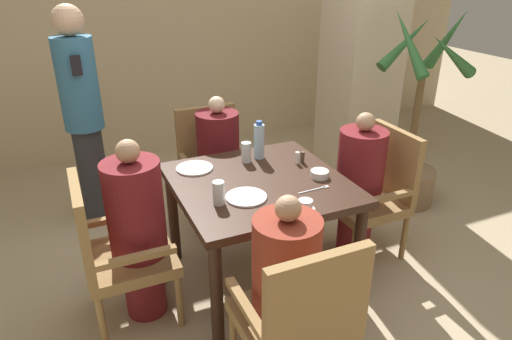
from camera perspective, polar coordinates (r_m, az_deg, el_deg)
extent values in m
plane|color=tan|center=(3.19, 0.38, -13.28)|extent=(16.00, 16.00, 0.00)
cube|color=#C6B289|center=(5.03, -12.55, 17.87)|extent=(8.00, 0.06, 2.80)
cube|color=beige|center=(4.56, 13.32, 16.48)|extent=(0.59, 0.59, 2.70)
cube|color=#331E14|center=(2.80, 0.42, -1.79)|extent=(1.02, 1.02, 0.05)
cylinder|color=#331E14|center=(2.52, -4.94, -15.46)|extent=(0.07, 0.07, 0.69)
cylinder|color=#331E14|center=(2.86, 12.61, -10.39)|extent=(0.07, 0.07, 0.69)
cylinder|color=#331E14|center=(3.23, -10.29, -5.78)|extent=(0.07, 0.07, 0.69)
cylinder|color=#331E14|center=(3.51, 4.10, -2.79)|extent=(0.07, 0.07, 0.69)
cube|color=olive|center=(2.78, -15.39, -10.67)|extent=(0.49, 0.49, 0.07)
cube|color=olive|center=(2.62, -20.92, -6.58)|extent=(0.05, 0.49, 0.49)
cube|color=olive|center=(2.89, -16.50, -5.72)|extent=(0.44, 0.04, 0.04)
cube|color=olive|center=(2.51, -14.89, -10.59)|extent=(0.44, 0.04, 0.04)
cylinder|color=olive|center=(3.10, -11.67, -10.96)|extent=(0.04, 0.04, 0.36)
cylinder|color=olive|center=(2.77, -9.54, -15.83)|extent=(0.04, 0.04, 0.36)
cylinder|color=olive|center=(3.07, -19.65, -12.47)|extent=(0.04, 0.04, 0.36)
cylinder|color=olive|center=(2.73, -18.67, -17.65)|extent=(0.04, 0.04, 0.36)
cylinder|color=maroon|center=(2.89, -13.78, -13.34)|extent=(0.24, 0.24, 0.43)
cylinder|color=maroon|center=(2.62, -14.87, -4.75)|extent=(0.32, 0.32, 0.56)
sphere|color=tan|center=(2.47, -15.75, 2.27)|extent=(0.13, 0.13, 0.13)
cube|color=olive|center=(3.62, -4.91, -0.97)|extent=(0.49, 0.49, 0.07)
cube|color=olive|center=(3.71, -6.23, 4.29)|extent=(0.49, 0.05, 0.49)
cube|color=olive|center=(3.63, -1.65, 1.86)|extent=(0.04, 0.44, 0.04)
cube|color=olive|center=(3.50, -8.47, 0.66)|extent=(0.04, 0.44, 0.04)
cylinder|color=olive|center=(3.61, -0.42, -4.79)|extent=(0.04, 0.04, 0.36)
cylinder|color=olive|center=(3.49, -6.94, -6.18)|extent=(0.04, 0.04, 0.36)
cylinder|color=olive|center=(3.96, -2.91, -1.97)|extent=(0.04, 0.04, 0.36)
cylinder|color=olive|center=(3.85, -8.88, -3.12)|extent=(0.04, 0.04, 0.36)
cylinder|color=#5B1419|center=(3.65, -4.49, -3.88)|extent=(0.24, 0.24, 0.43)
cylinder|color=#5B1419|center=(3.45, -4.75, 3.03)|extent=(0.32, 0.32, 0.52)
sphere|color=beige|center=(3.35, -4.95, 8.13)|extent=(0.12, 0.12, 0.12)
cube|color=olive|center=(3.33, 13.32, -4.05)|extent=(0.49, 0.49, 0.07)
cube|color=olive|center=(3.34, 16.89, 0.95)|extent=(0.05, 0.49, 0.49)
cube|color=olive|center=(3.11, 16.03, -3.34)|extent=(0.44, 0.04, 0.04)
cube|color=olive|center=(3.42, 11.37, -0.14)|extent=(0.44, 0.04, 0.04)
cylinder|color=olive|center=(3.19, 12.09, -9.93)|extent=(0.04, 0.04, 0.36)
cylinder|color=olive|center=(3.48, 8.02, -6.33)|extent=(0.04, 0.04, 0.36)
cylinder|color=olive|center=(3.43, 18.02, -7.98)|extent=(0.04, 0.04, 0.36)
cylinder|color=olive|center=(3.70, 13.73, -4.81)|extent=(0.04, 0.04, 0.36)
cylinder|color=maroon|center=(3.39, 12.21, -6.92)|extent=(0.24, 0.24, 0.43)
cylinder|color=maroon|center=(3.17, 12.97, 0.39)|extent=(0.32, 0.32, 0.52)
sphere|color=tan|center=(3.05, 13.54, 5.88)|extent=(0.12, 0.12, 0.12)
cube|color=olive|center=(2.31, 4.31, -18.28)|extent=(0.49, 0.49, 0.07)
cube|color=olive|center=(1.98, 7.75, -16.37)|extent=(0.49, 0.05, 0.49)
cube|color=olive|center=(2.13, -1.15, -16.97)|extent=(0.04, 0.44, 0.04)
cube|color=olive|center=(2.30, 9.54, -13.70)|extent=(0.04, 0.44, 0.04)
cylinder|color=olive|center=(2.53, -2.87, -20.14)|extent=(0.04, 0.04, 0.36)
cylinder|color=olive|center=(2.67, 6.17, -17.40)|extent=(0.04, 0.04, 0.36)
cylinder|color=maroon|center=(2.47, 3.47, -20.45)|extent=(0.24, 0.24, 0.43)
cylinder|color=maroon|center=(2.17, 3.79, -11.86)|extent=(0.32, 0.32, 0.49)
sphere|color=tan|center=(2.00, 4.04, -4.81)|extent=(0.12, 0.12, 0.12)
cylinder|color=#2D2D33|center=(3.87, -19.67, -0.58)|extent=(0.22, 0.22, 0.80)
cylinder|color=teal|center=(3.63, -21.34, 9.97)|extent=(0.29, 0.29, 0.68)
sphere|color=tan|center=(3.56, -22.50, 16.94)|extent=(0.22, 0.22, 0.22)
cube|color=black|center=(3.43, -21.56, 12.05)|extent=(0.07, 0.01, 0.14)
cylinder|color=#896B4C|center=(4.25, 18.17, -1.75)|extent=(0.48, 0.48, 0.31)
cylinder|color=brown|center=(4.03, 19.27, 5.70)|extent=(0.06, 0.06, 0.86)
cone|color=#2D6633|center=(3.99, 22.73, 14.86)|extent=(0.15, 0.43, 0.52)
cone|color=#2D6633|center=(4.04, 18.15, 14.84)|extent=(0.52, 0.13, 0.43)
cone|color=#2D6633|center=(3.75, 18.65, 14.81)|extent=(0.12, 0.45, 0.51)
cone|color=#2D6633|center=(3.75, 23.39, 13.02)|extent=(0.55, 0.17, 0.39)
cylinder|color=white|center=(2.59, -1.23, -3.39)|extent=(0.24, 0.24, 0.01)
cylinder|color=white|center=(2.97, -7.69, 0.23)|extent=(0.24, 0.24, 0.01)
cylinder|color=white|center=(2.48, 6.16, -4.93)|extent=(0.11, 0.11, 0.01)
cylinder|color=white|center=(2.47, 6.19, -4.32)|extent=(0.08, 0.08, 0.05)
cylinder|color=white|center=(2.85, 7.95, -0.49)|extent=(0.11, 0.11, 0.04)
cylinder|color=#A3C6DB|center=(3.07, 0.39, 3.59)|extent=(0.07, 0.07, 0.24)
cylinder|color=#3359B2|center=(3.02, 0.40, 5.90)|extent=(0.04, 0.04, 0.03)
cylinder|color=silver|center=(2.51, -4.69, -2.87)|extent=(0.07, 0.07, 0.14)
cylinder|color=silver|center=(3.03, -1.23, 2.24)|extent=(0.07, 0.07, 0.14)
cylinder|color=white|center=(3.02, 5.18, 1.52)|extent=(0.03, 0.03, 0.08)
cylinder|color=#4C3D2D|center=(3.04, 5.82, 1.61)|extent=(0.03, 0.03, 0.08)
cube|color=silver|center=(2.69, 7.05, -2.50)|extent=(0.19, 0.02, 0.00)
cube|color=silver|center=(2.74, 8.71, -2.09)|extent=(0.04, 0.02, 0.00)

